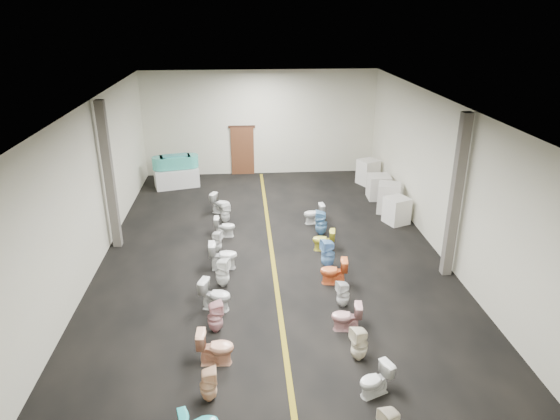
# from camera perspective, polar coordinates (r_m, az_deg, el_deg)

# --- Properties ---
(floor) EXTENTS (16.00, 16.00, 0.00)m
(floor) POSITION_cam_1_polar(r_m,az_deg,el_deg) (15.04, -0.91, -5.09)
(floor) COLOR black
(floor) RESTS_ON ground
(ceiling) EXTENTS (16.00, 16.00, 0.00)m
(ceiling) POSITION_cam_1_polar(r_m,az_deg,el_deg) (13.58, -1.02, 12.04)
(ceiling) COLOR black
(ceiling) RESTS_ON ground
(wall_back) EXTENTS (10.00, 0.00, 10.00)m
(wall_back) POSITION_cam_1_polar(r_m,az_deg,el_deg) (21.86, -2.27, 9.89)
(wall_back) COLOR beige
(wall_back) RESTS_ON ground
(wall_front) EXTENTS (10.00, 0.00, 10.00)m
(wall_front) POSITION_cam_1_polar(r_m,az_deg,el_deg) (7.12, 3.21, -18.47)
(wall_front) COLOR beige
(wall_front) RESTS_ON ground
(wall_left) EXTENTS (0.00, 16.00, 16.00)m
(wall_left) POSITION_cam_1_polar(r_m,az_deg,el_deg) (14.74, -20.77, 2.35)
(wall_left) COLOR beige
(wall_left) RESTS_ON ground
(wall_right) EXTENTS (0.00, 16.00, 16.00)m
(wall_right) POSITION_cam_1_polar(r_m,az_deg,el_deg) (15.27, 18.15, 3.36)
(wall_right) COLOR beige
(wall_right) RESTS_ON ground
(aisle_stripe) EXTENTS (0.12, 15.60, 0.01)m
(aisle_stripe) POSITION_cam_1_polar(r_m,az_deg,el_deg) (15.04, -0.91, -5.08)
(aisle_stripe) COLOR olive
(aisle_stripe) RESTS_ON floor
(back_door) EXTENTS (1.00, 0.10, 2.10)m
(back_door) POSITION_cam_1_polar(r_m,az_deg,el_deg) (22.07, -4.31, 6.76)
(back_door) COLOR #562D19
(back_door) RESTS_ON floor
(door_frame) EXTENTS (1.15, 0.08, 0.10)m
(door_frame) POSITION_cam_1_polar(r_m,az_deg,el_deg) (21.83, -4.39, 9.47)
(door_frame) COLOR #331C11
(door_frame) RESTS_ON back_door
(column_left) EXTENTS (0.25, 0.25, 4.50)m
(column_left) POSITION_cam_1_polar(r_m,az_deg,el_deg) (15.59, -18.94, 3.63)
(column_left) COLOR #59544C
(column_left) RESTS_ON floor
(column_right) EXTENTS (0.25, 0.25, 4.50)m
(column_right) POSITION_cam_1_polar(r_m,az_deg,el_deg) (13.88, 19.43, 1.33)
(column_right) COLOR #59544C
(column_right) RESTS_ON floor
(display_table) EXTENTS (1.91, 1.30, 0.77)m
(display_table) POSITION_cam_1_polar(r_m,az_deg,el_deg) (21.01, -11.73, 3.66)
(display_table) COLOR silver
(display_table) RESTS_ON floor
(bathtub) EXTENTS (1.83, 0.92, 0.55)m
(bathtub) POSITION_cam_1_polar(r_m,az_deg,el_deg) (20.81, -11.87, 5.44)
(bathtub) COLOR #3DAF9E
(bathtub) RESTS_ON display_table
(appliance_crate_a) EXTENTS (0.92, 0.92, 0.91)m
(appliance_crate_a) POSITION_cam_1_polar(r_m,az_deg,el_deg) (17.48, 13.20, -0.04)
(appliance_crate_a) COLOR silver
(appliance_crate_a) RESTS_ON floor
(appliance_crate_b) EXTENTS (0.97, 0.97, 1.06)m
(appliance_crate_b) POSITION_cam_1_polar(r_m,az_deg,el_deg) (18.36, 12.31, 1.37)
(appliance_crate_b) COLOR silver
(appliance_crate_b) RESTS_ON floor
(appliance_crate_c) EXTENTS (0.85, 0.85, 0.92)m
(appliance_crate_c) POSITION_cam_1_polar(r_m,az_deg,el_deg) (19.62, 11.20, 2.60)
(appliance_crate_c) COLOR silver
(appliance_crate_c) RESTS_ON floor
(appliance_crate_d) EXTENTS (0.96, 0.96, 1.03)m
(appliance_crate_d) POSITION_cam_1_polar(r_m,az_deg,el_deg) (21.18, 10.02, 4.31)
(appliance_crate_d) COLOR silver
(appliance_crate_d) RESTS_ON floor
(toilet_left_1) EXTENTS (0.35, 0.35, 0.71)m
(toilet_left_1) POSITION_cam_1_polar(r_m,az_deg,el_deg) (9.94, -8.18, -19.17)
(toilet_left_1) COLOR beige
(toilet_left_1) RESTS_ON floor
(toilet_left_2) EXTENTS (0.78, 0.47, 0.77)m
(toilet_left_2) POSITION_cam_1_polar(r_m,az_deg,el_deg) (10.74, -7.38, -15.29)
(toilet_left_2) COLOR #E6A481
(toilet_left_2) RESTS_ON floor
(toilet_left_3) EXTENTS (0.43, 0.42, 0.77)m
(toilet_left_3) POSITION_cam_1_polar(r_m,az_deg,el_deg) (11.63, -7.42, -12.03)
(toilet_left_3) COLOR #D69AA0
(toilet_left_3) RESTS_ON floor
(toilet_left_4) EXTENTS (0.86, 0.66, 0.78)m
(toilet_left_4) POSITION_cam_1_polar(r_m,az_deg,el_deg) (12.41, -7.37, -9.61)
(toilet_left_4) COLOR silver
(toilet_left_4) RESTS_ON floor
(toilet_left_5) EXTENTS (0.47, 0.46, 0.81)m
(toilet_left_5) POSITION_cam_1_polar(r_m,az_deg,el_deg) (13.33, -6.59, -7.10)
(toilet_left_5) COLOR white
(toilet_left_5) RESTS_ON floor
(toilet_left_6) EXTENTS (0.81, 0.48, 0.81)m
(toilet_left_6) POSITION_cam_1_polar(r_m,az_deg,el_deg) (14.19, -6.52, -5.18)
(toilet_left_6) COLOR silver
(toilet_left_6) RESTS_ON floor
(toilet_left_7) EXTENTS (0.40, 0.39, 0.69)m
(toilet_left_7) POSITION_cam_1_polar(r_m,az_deg,el_deg) (15.15, -7.26, -3.62)
(toilet_left_7) COLOR white
(toilet_left_7) RESTS_ON floor
(toilet_left_8) EXTENTS (0.67, 0.39, 0.68)m
(toilet_left_8) POSITION_cam_1_polar(r_m,az_deg,el_deg) (16.16, -6.34, -1.89)
(toilet_left_8) COLOR white
(toilet_left_8) RESTS_ON floor
(toilet_left_9) EXTENTS (0.41, 0.40, 0.69)m
(toilet_left_9) POSITION_cam_1_polar(r_m,az_deg,el_deg) (17.17, -6.29, -0.38)
(toilet_left_9) COLOR white
(toilet_left_9) RESTS_ON floor
(toilet_left_10) EXTENTS (0.82, 0.66, 0.73)m
(toilet_left_10) POSITION_cam_1_polar(r_m,az_deg,el_deg) (18.01, -6.80, 0.76)
(toilet_left_10) COLOR silver
(toilet_left_10) RESTS_ON floor
(toilet_right_1) EXTENTS (0.75, 0.59, 0.67)m
(toilet_right_1) POSITION_cam_1_polar(r_m,az_deg,el_deg) (10.14, 10.84, -18.57)
(toilet_right_1) COLOR white
(toilet_right_1) RESTS_ON floor
(toilet_right_2) EXTENTS (0.44, 0.44, 0.78)m
(toilet_right_2) POSITION_cam_1_polar(r_m,az_deg,el_deg) (10.87, 9.06, -14.85)
(toilet_right_2) COLOR #F2E7CA
(toilet_right_2) RESTS_ON floor
(toilet_right_3) EXTENTS (0.73, 0.47, 0.70)m
(toilet_right_3) POSITION_cam_1_polar(r_m,az_deg,el_deg) (11.71, 7.59, -12.00)
(toilet_right_3) COLOR #D19697
(toilet_right_3) RESTS_ON floor
(toilet_right_4) EXTENTS (0.39, 0.38, 0.70)m
(toilet_right_4) POSITION_cam_1_polar(r_m,az_deg,el_deg) (12.51, 7.22, -9.52)
(toilet_right_4) COLOR silver
(toilet_right_4) RESTS_ON floor
(toilet_right_5) EXTENTS (0.76, 0.49, 0.73)m
(toilet_right_5) POSITION_cam_1_polar(r_m,az_deg,el_deg) (13.45, 6.15, -6.98)
(toilet_right_5) COLOR orange
(toilet_right_5) RESTS_ON floor
(toilet_right_6) EXTENTS (0.47, 0.46, 0.86)m
(toilet_right_6) POSITION_cam_1_polar(r_m,az_deg,el_deg) (14.20, 5.50, -4.99)
(toilet_right_6) COLOR #75ACE2
(toilet_right_6) RESTS_ON floor
(toilet_right_7) EXTENTS (0.73, 0.50, 0.68)m
(toilet_right_7) POSITION_cam_1_polar(r_m,az_deg,el_deg) (15.20, 5.01, -3.43)
(toilet_right_7) COLOR yellow
(toilet_right_7) RESTS_ON floor
(toilet_right_8) EXTENTS (0.44, 0.43, 0.84)m
(toilet_right_8) POSITION_cam_1_polar(r_m,az_deg,el_deg) (16.18, 4.74, -1.48)
(toilet_right_8) COLOR #669DCB
(toilet_right_8) RESTS_ON floor
(toilet_right_9) EXTENTS (0.72, 0.46, 0.70)m
(toilet_right_9) POSITION_cam_1_polar(r_m,az_deg,el_deg) (17.05, 3.89, -0.43)
(toilet_right_9) COLOR silver
(toilet_right_9) RESTS_ON floor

